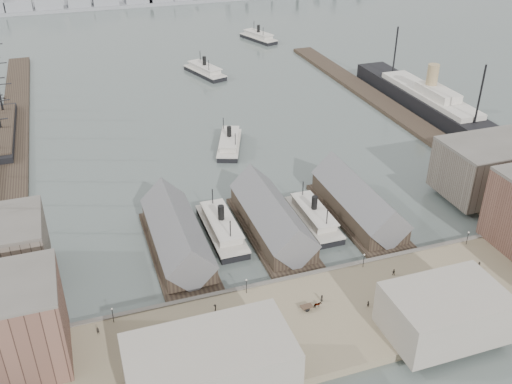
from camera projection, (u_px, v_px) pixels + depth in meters
name	position (u px, v px, depth m)	size (l,w,h in m)	color
ground	(295.00, 269.00, 141.84)	(900.00, 900.00, 0.00)	#495451
quay	(330.00, 318.00, 124.90)	(180.00, 30.00, 2.00)	#807256
seawall	(303.00, 278.00, 137.00)	(180.00, 1.20, 2.30)	#59544C
west_wharf	(14.00, 144.00, 204.51)	(10.00, 220.00, 1.60)	#2D231C
east_wharf	(386.00, 106.00, 237.43)	(10.00, 180.00, 1.60)	#2D231C
ferry_shed_west	(177.00, 237.00, 146.10)	(14.00, 42.00, 12.60)	#2D231C
ferry_shed_center	(272.00, 219.00, 153.43)	(14.00, 42.00, 12.60)	#2D231C
ferry_shed_east	(358.00, 203.00, 160.76)	(14.00, 42.00, 12.60)	#2D231C
warehouse_east_back	(489.00, 169.00, 168.64)	(28.00, 20.00, 15.00)	#60564C
street_bldg_center	(445.00, 312.00, 117.71)	(24.00, 16.00, 10.00)	gray
street_bldg_west	(210.00, 369.00, 103.12)	(30.00, 16.00, 12.00)	gray
lamp_post_far_w	(112.00, 312.00, 121.08)	(0.44, 0.44, 3.92)	black
lamp_post_near_w	(246.00, 283.00, 129.53)	(0.44, 0.44, 3.92)	black
lamp_post_near_e	(364.00, 258.00, 137.98)	(0.44, 0.44, 3.92)	black
lamp_post_far_e	(468.00, 236.00, 146.44)	(0.44, 0.44, 3.92)	black
far_shore	(118.00, 0.00, 414.09)	(500.00, 40.00, 15.72)	gray
ferry_docked_west	(222.00, 227.00, 154.22)	(8.05, 26.84, 9.59)	black
ferry_docked_east	(314.00, 216.00, 159.37)	(7.59, 25.29, 9.03)	black
ferry_open_near	(229.00, 143.00, 202.37)	(15.41, 25.43, 8.72)	black
ferry_open_mid	(205.00, 70.00, 274.04)	(15.81, 28.03, 9.59)	black
ferry_open_far	(258.00, 37.00, 329.16)	(15.90, 27.46, 9.40)	black
sailing_ship_mid	(2.00, 131.00, 209.50)	(9.26, 53.51, 38.07)	black
ocean_steamer	(429.00, 101.00, 232.20)	(13.38, 97.74, 19.55)	black
horse_cart_left	(158.00, 340.00, 116.58)	(4.63, 1.52, 1.60)	black
horse_cart_center	(313.00, 306.00, 125.83)	(4.82, 1.62, 1.46)	black
horse_cart_right	(412.00, 290.00, 130.57)	(4.62, 1.64, 1.63)	black
pedestrian_0	(98.00, 331.00, 118.99)	(0.59, 0.43, 1.61)	black
pedestrian_1	(129.00, 368.00, 110.01)	(0.88, 0.68, 1.80)	black
pedestrian_2	(215.00, 308.00, 125.04)	(1.16, 0.67, 1.80)	black
pedestrian_3	(279.00, 333.00, 118.48)	(0.95, 0.40, 1.63)	black
pedestrian_4	(322.00, 298.00, 127.99)	(0.81, 0.53, 1.66)	black
pedestrian_5	(368.00, 304.00, 126.33)	(0.59, 0.43, 1.62)	black
pedestrian_6	(394.00, 272.00, 136.28)	(0.80, 0.62, 1.64)	black
pedestrian_7	(467.00, 300.00, 127.41)	(1.16, 0.67, 1.80)	black
pedestrian_8	(463.00, 270.00, 137.17)	(0.92, 0.38, 1.56)	black
pedestrian_10	(479.00, 265.00, 138.53)	(0.88, 0.58, 1.81)	black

